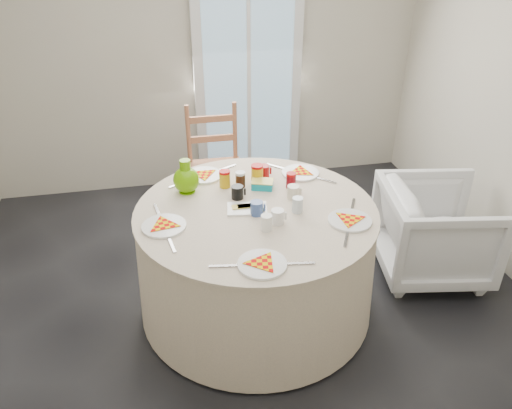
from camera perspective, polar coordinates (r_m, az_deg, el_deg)
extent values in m
plane|color=black|center=(3.49, -1.17, -12.00)|extent=(4.00, 4.00, 0.00)
cube|color=#BCB5A3|center=(4.69, -6.10, 17.17)|extent=(4.00, 0.02, 2.60)
cube|color=silver|center=(4.76, -0.92, 14.41)|extent=(1.00, 0.08, 2.10)
cylinder|color=beige|center=(3.30, 0.00, -6.38)|extent=(1.55, 1.55, 0.79)
imported|color=silver|center=(3.84, 19.85, -2.39)|extent=(0.82, 0.86, 0.77)
cube|color=#0A91A2|center=(3.32, 0.73, 2.15)|extent=(0.17, 0.14, 0.06)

